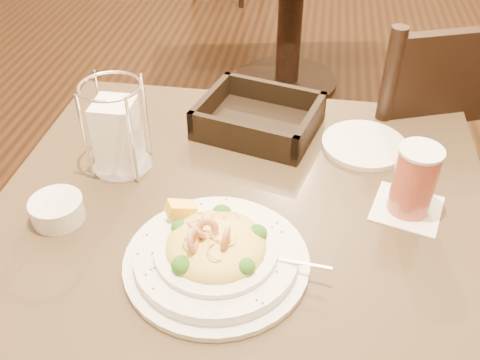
# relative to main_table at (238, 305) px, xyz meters

# --- Properties ---
(main_table) EXTENTS (0.90, 0.90, 0.72)m
(main_table) POSITION_rel_main_table_xyz_m (0.00, 0.00, 0.00)
(main_table) COLOR black
(main_table) RESTS_ON ground
(dining_chair_near) EXTENTS (0.54, 0.54, 0.93)m
(dining_chair_near) POSITION_rel_main_table_xyz_m (0.39, 0.57, 0.00)
(dining_chair_near) COLOR black
(dining_chair_near) RESTS_ON ground
(pasta_bowl) EXTENTS (0.33, 0.30, 0.10)m
(pasta_bowl) POSITION_rel_main_table_xyz_m (-0.02, -0.10, 0.25)
(pasta_bowl) COLOR white
(pasta_bowl) RESTS_ON main_table
(drink_glass) EXTENTS (0.14, 0.14, 0.13)m
(drink_glass) POSITION_rel_main_table_xyz_m (0.29, 0.08, 0.29)
(drink_glass) COLOR white
(drink_glass) RESTS_ON main_table
(bread_basket) EXTENTS (0.28, 0.25, 0.07)m
(bread_basket) POSITION_rel_main_table_xyz_m (-0.00, 0.30, 0.25)
(bread_basket) COLOR black
(bread_basket) RESTS_ON main_table
(napkin_caddy) EXTENTS (0.11, 0.11, 0.18)m
(napkin_caddy) POSITION_rel_main_table_xyz_m (-0.25, 0.13, 0.30)
(napkin_caddy) COLOR silver
(napkin_caddy) RESTS_ON main_table
(side_plate) EXTENTS (0.22, 0.22, 0.01)m
(side_plate) POSITION_rel_main_table_xyz_m (0.22, 0.27, 0.23)
(side_plate) COLOR white
(side_plate) RESTS_ON main_table
(butter_ramekin) EXTENTS (0.12, 0.12, 0.04)m
(butter_ramekin) POSITION_rel_main_table_xyz_m (-0.31, -0.04, 0.25)
(butter_ramekin) COLOR white
(butter_ramekin) RESTS_ON main_table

